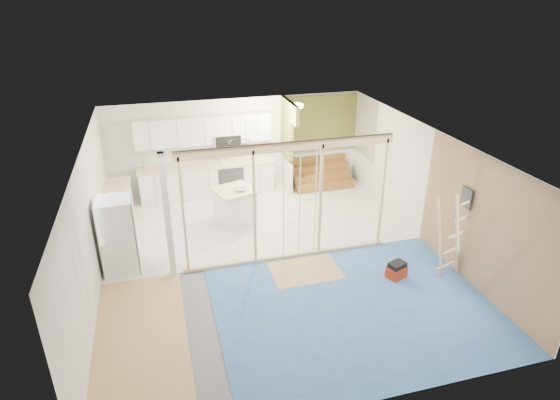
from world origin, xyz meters
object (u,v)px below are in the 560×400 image
object	(u,v)px
island	(235,206)
ladder	(451,236)
toolbox	(397,271)
fridge	(118,236)

from	to	relation	value
island	ladder	bearing A→B (deg)	-61.44
toolbox	ladder	distance (m)	1.24
fridge	island	bearing A→B (deg)	27.24
fridge	island	world-z (taller)	fridge
island	ladder	distance (m)	5.01
toolbox	ladder	size ratio (longest dim) A/B	0.24
island	toolbox	bearing A→B (deg)	-68.52
fridge	island	xyz separation A→B (m)	(2.61, 1.48, -0.36)
toolbox	fridge	bearing A→B (deg)	140.52
fridge	island	distance (m)	3.02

